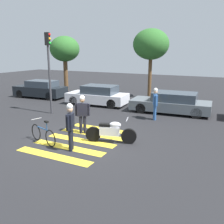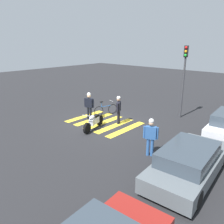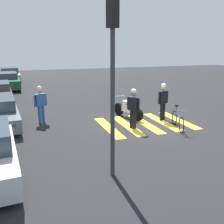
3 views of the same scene
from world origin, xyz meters
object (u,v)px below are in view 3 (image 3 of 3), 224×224
at_px(car_green_compact, 7,81).
at_px(pedestrian_bystander, 41,102).
at_px(traffic_light_pole, 112,64).
at_px(leaning_bicycle, 178,120).
at_px(car_silver_sedan, 10,75).
at_px(officer_by_motorcycle, 133,106).
at_px(officer_on_foot, 163,99).
at_px(police_motorcycle, 128,109).

bearing_deg(car_green_compact, pedestrian_bystander, -170.51).
bearing_deg(car_green_compact, traffic_light_pole, -169.08).
distance_m(leaning_bicycle, car_silver_sedan, 20.72).
xyz_separation_m(officer_by_motorcycle, car_green_compact, (13.19, 5.55, -0.34)).
xyz_separation_m(leaning_bicycle, traffic_light_pole, (-3.00, 4.08, 2.71)).
distance_m(officer_on_foot, car_silver_sedan, 19.42).
bearing_deg(officer_by_motorcycle, leaning_bicycle, -112.16).
bearing_deg(car_silver_sedan, leaning_bicycle, -159.46).
xyz_separation_m(pedestrian_bystander, car_silver_sedan, (16.48, 1.76, -0.36)).
xyz_separation_m(leaning_bicycle, car_silver_sedan, (19.41, 7.27, 0.26)).
bearing_deg(car_green_compact, officer_by_motorcycle, -157.19).
bearing_deg(pedestrian_bystander, police_motorcycle, -97.32).
relative_size(car_green_compact, traffic_light_pole, 0.94).
bearing_deg(traffic_light_pole, officer_by_motorcycle, -31.50).
height_order(police_motorcycle, leaning_bicycle, police_motorcycle).
xyz_separation_m(officer_on_foot, car_green_compact, (12.48, 7.43, -0.38)).
height_order(police_motorcycle, officer_by_motorcycle, officer_by_motorcycle).
xyz_separation_m(officer_on_foot, pedestrian_bystander, (1.49, 5.59, -0.05)).
height_order(officer_by_motorcycle, pedestrian_bystander, officer_by_motorcycle).
relative_size(police_motorcycle, car_silver_sedan, 0.47).
bearing_deg(officer_on_foot, car_silver_sedan, 22.25).
bearing_deg(officer_by_motorcycle, pedestrian_bystander, 59.40).
xyz_separation_m(pedestrian_bystander, traffic_light_pole, (-5.92, -1.43, 2.09)).
distance_m(officer_by_motorcycle, car_silver_sedan, 19.46).
bearing_deg(police_motorcycle, traffic_light_pole, 152.92).
relative_size(police_motorcycle, car_green_compact, 0.47).
bearing_deg(pedestrian_bystander, traffic_light_pole, -166.46).
relative_size(officer_on_foot, traffic_light_pole, 0.39).
height_order(police_motorcycle, officer_on_foot, officer_on_foot).
relative_size(police_motorcycle, pedestrian_bystander, 1.18).
xyz_separation_m(police_motorcycle, pedestrian_bystander, (0.54, 4.18, 0.55)).
relative_size(officer_on_foot, car_silver_sedan, 0.41).
bearing_deg(police_motorcycle, officer_by_motorcycle, 164.21).
height_order(leaning_bicycle, car_green_compact, car_green_compact).
bearing_deg(traffic_light_pole, pedestrian_bystander, 13.54).
distance_m(car_green_compact, car_silver_sedan, 5.48).
relative_size(leaning_bicycle, car_silver_sedan, 0.39).
height_order(police_motorcycle, traffic_light_pole, traffic_light_pole).
distance_m(officer_on_foot, traffic_light_pole, 6.41).
relative_size(leaning_bicycle, pedestrian_bystander, 0.98).
bearing_deg(car_silver_sedan, police_motorcycle, -160.75).
xyz_separation_m(officer_by_motorcycle, pedestrian_bystander, (2.19, 3.71, -0.01)).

